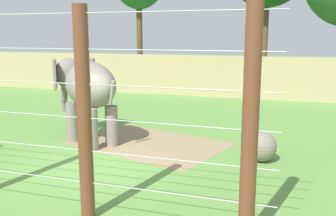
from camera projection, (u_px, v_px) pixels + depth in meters
name	position (u px, v px, depth m)	size (l,w,h in m)	color
ground_plane	(89.00, 166.00, 10.48)	(120.00, 120.00, 0.00)	#609342
dirt_patch	(149.00, 143.00, 12.68)	(4.85, 3.31, 0.01)	#937F5B
embankment_wall	(202.00, 75.00, 22.99)	(36.00, 1.80, 2.29)	tan
elephant	(86.00, 88.00, 12.59)	(3.33, 2.72, 2.75)	gray
enrichment_ball	(261.00, 146.00, 10.81)	(0.86, 0.86, 0.86)	gray
cable_fence	(18.00, 111.00, 7.60)	(10.11, 0.28, 4.08)	brown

